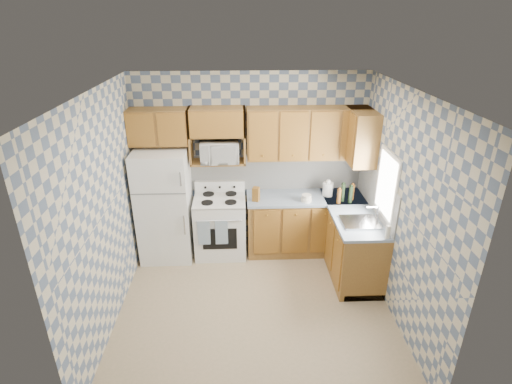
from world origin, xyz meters
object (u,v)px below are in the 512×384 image
refrigerator (165,205)px  stove_body (221,226)px  electric_kettle (328,189)px  microwave (219,152)px

refrigerator → stove_body: 0.89m
stove_body → electric_kettle: electric_kettle is taller
refrigerator → electric_kettle: bearing=1.7°
refrigerator → stove_body: refrigerator is taller
electric_kettle → stove_body: bearing=-178.4°
microwave → electric_kettle: microwave is taller
stove_body → electric_kettle: (1.62, 0.05, 0.57)m
refrigerator → stove_body: (0.80, 0.03, -0.39)m
microwave → stove_body: bearing=-101.7°
refrigerator → stove_body: size_ratio=1.87×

